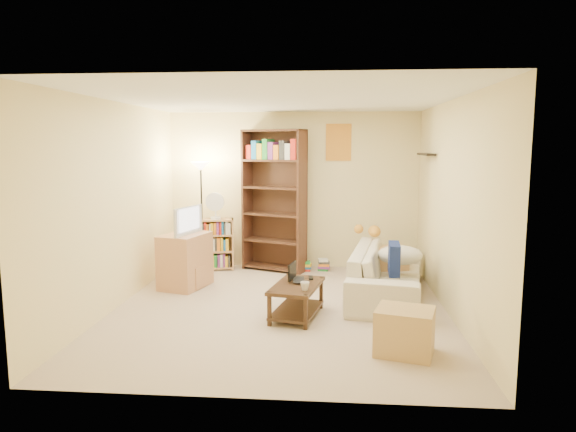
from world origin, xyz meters
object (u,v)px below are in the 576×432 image
(sofa, at_px, (387,272))
(side_table, at_px, (389,266))
(desk_fan, at_px, (215,205))
(laptop, at_px, (302,280))
(end_cabinet, at_px, (405,331))
(mug, at_px, (305,286))
(tall_bookshelf, at_px, (274,197))
(short_bookshelf, at_px, (214,244))
(tabby_cat, at_px, (372,231))
(television, at_px, (184,220))
(coffee_table, at_px, (297,296))
(tv_stand, at_px, (185,261))
(floor_lamp, at_px, (201,185))

(sofa, distance_m, side_table, 0.56)
(desk_fan, height_order, side_table, desk_fan)
(laptop, xyz_separation_m, end_cabinet, (1.03, -1.11, -0.18))
(side_table, bearing_deg, mug, -122.97)
(sofa, relative_size, tall_bookshelf, 1.04)
(short_bookshelf, xyz_separation_m, end_cabinet, (2.56, -3.16, -0.19))
(laptop, distance_m, desk_fan, 2.58)
(tabby_cat, xyz_separation_m, laptop, (-0.93, -1.67, -0.32))
(television, relative_size, desk_fan, 1.58)
(short_bookshelf, bearing_deg, laptop, -64.18)
(coffee_table, relative_size, tv_stand, 1.26)
(short_bookshelf, bearing_deg, floor_lamp, -153.97)
(sofa, xyz_separation_m, floor_lamp, (-2.75, 1.14, 1.05))
(coffee_table, bearing_deg, desk_fan, 135.27)
(laptop, height_order, television, television)
(sofa, xyz_separation_m, tall_bookshelf, (-1.63, 1.30, 0.85))
(tabby_cat, xyz_separation_m, coffee_table, (-0.99, -1.79, -0.48))
(tabby_cat, distance_m, end_cabinet, 2.82)
(desk_fan, bearing_deg, tall_bookshelf, 5.03)
(tabby_cat, xyz_separation_m, tv_stand, (-2.62, -0.66, -0.35))
(short_bookshelf, bearing_deg, television, -109.94)
(television, relative_size, short_bookshelf, 0.82)
(sofa, xyz_separation_m, mug, (-1.02, -1.16, 0.12))
(laptop, bearing_deg, mug, -175.87)
(coffee_table, relative_size, laptop, 2.91)
(mug, height_order, tall_bookshelf, tall_bookshelf)
(mug, relative_size, short_bookshelf, 0.14)
(floor_lamp, bearing_deg, laptop, -49.02)
(tv_stand, xyz_separation_m, side_table, (2.85, 0.34, -0.11))
(mug, bearing_deg, coffee_table, 113.61)
(tv_stand, xyz_separation_m, floor_lamp, (0.01, 0.93, 0.99))
(laptop, distance_m, tv_stand, 1.97)
(tabby_cat, relative_size, tall_bookshelf, 0.23)
(laptop, bearing_deg, end_cabinet, -139.98)
(tall_bookshelf, xyz_separation_m, end_cabinet, (1.60, -3.19, -0.95))
(mug, distance_m, floor_lamp, 3.03)
(tall_bookshelf, relative_size, floor_lamp, 1.29)
(laptop, height_order, end_cabinet, end_cabinet)
(television, relative_size, floor_lamp, 0.39)
(tv_stand, bearing_deg, end_cabinet, -21.54)
(coffee_table, relative_size, desk_fan, 2.24)
(tv_stand, xyz_separation_m, television, (0.00, 0.00, 0.57))
(sofa, height_order, side_table, sofa)
(short_bookshelf, bearing_deg, end_cabinet, -61.83)
(coffee_table, height_order, mug, mug)
(tv_stand, bearing_deg, tabby_cat, 30.33)
(tall_bookshelf, xyz_separation_m, floor_lamp, (-1.12, -0.15, 0.20))
(short_bookshelf, bearing_deg, tv_stand, -109.94)
(mug, xyz_separation_m, side_table, (1.11, 1.72, -0.17))
(mug, relative_size, television, 0.17)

